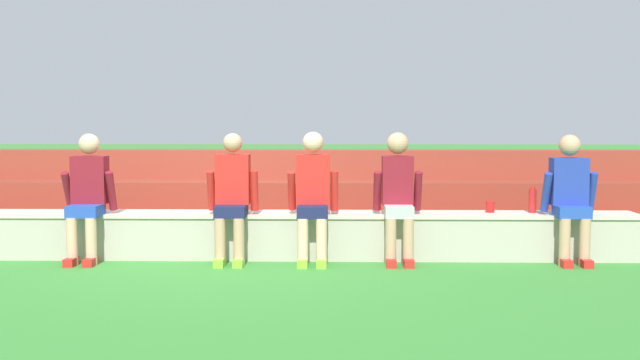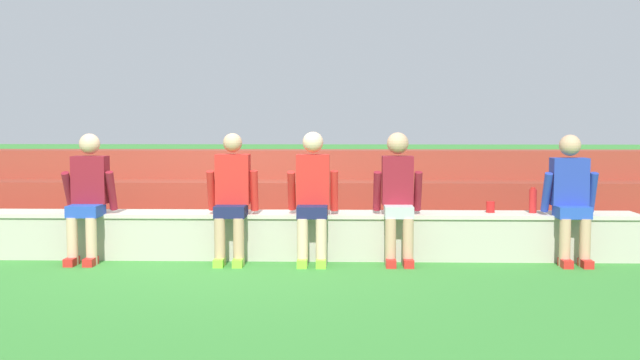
{
  "view_description": "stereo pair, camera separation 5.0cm",
  "coord_description": "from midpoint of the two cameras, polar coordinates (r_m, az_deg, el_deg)",
  "views": [
    {
      "loc": [
        1.12,
        -7.61,
        1.44
      ],
      "look_at": [
        0.95,
        0.23,
        0.83
      ],
      "focal_mm": 41.9,
      "sensor_mm": 36.0,
      "label": 1
    },
    {
      "loc": [
        1.17,
        -7.61,
        1.44
      ],
      "look_at": [
        0.95,
        0.23,
        0.83
      ],
      "focal_mm": 41.9,
      "sensor_mm": 36.0,
      "label": 2
    }
  ],
  "objects": [
    {
      "name": "water_bottle_mid_right",
      "position": [
        8.17,
        15.76,
        -1.52
      ],
      "size": [
        0.08,
        0.08,
        0.27
      ],
      "color": "red",
      "rests_on": "stone_seating_wall"
    },
    {
      "name": "person_far_right",
      "position": [
        8.0,
        18.41,
        -1.05
      ],
      "size": [
        0.54,
        0.5,
        1.31
      ],
      "color": "tan",
      "rests_on": "ground"
    },
    {
      "name": "person_center",
      "position": [
        7.64,
        -0.74,
        -1.03
      ],
      "size": [
        0.52,
        0.58,
        1.34
      ],
      "color": "beige",
      "rests_on": "ground"
    },
    {
      "name": "ground_plane",
      "position": [
        7.83,
        -7.26,
        -6.19
      ],
      "size": [
        80.0,
        80.0,
        0.0
      ],
      "primitive_type": "plane",
      "color": "#388433"
    },
    {
      "name": "person_far_left",
      "position": [
        8.06,
        -17.5,
        -1.0
      ],
      "size": [
        0.53,
        0.56,
        1.32
      ],
      "color": "#DBAD89",
      "rests_on": "ground"
    },
    {
      "name": "person_right_of_center",
      "position": [
        7.68,
        5.8,
        -1.0
      ],
      "size": [
        0.5,
        0.57,
        1.33
      ],
      "color": "tan",
      "rests_on": "ground"
    },
    {
      "name": "person_left_of_center",
      "position": [
        7.7,
        -6.93,
        -1.11
      ],
      "size": [
        0.53,
        0.54,
        1.33
      ],
      "color": "tan",
      "rests_on": "ground"
    },
    {
      "name": "plastic_cup_middle",
      "position": [
        8.09,
        12.7,
        -2.02
      ],
      "size": [
        0.09,
        0.09,
        0.12
      ],
      "primitive_type": "cylinder",
      "color": "red",
      "rests_on": "stone_seating_wall"
    },
    {
      "name": "stone_seating_wall",
      "position": [
        8.01,
        -7.03,
        -4.07
      ],
      "size": [
        8.57,
        0.49,
        0.49
      ],
      "color": "#B7AF9E",
      "rests_on": "ground"
    },
    {
      "name": "brick_bleachers",
      "position": [
        9.42,
        -5.77,
        -1.8
      ],
      "size": [
        10.74,
        1.77,
        1.08
      ],
      "color": "brown",
      "rests_on": "ground"
    }
  ]
}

